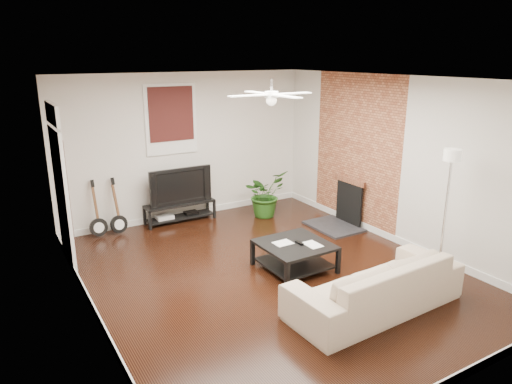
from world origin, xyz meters
TOP-DOWN VIEW (x-y plane):
  - room at (0.00, 0.00)m, footprint 5.01×6.01m
  - brick_accent at (2.49, 1.00)m, footprint 0.02×2.20m
  - fireplace at (2.20, 1.00)m, footprint 0.80×1.10m
  - window_back at (-0.30, 2.97)m, footprint 1.00×0.06m
  - door_left at (-2.46, 1.90)m, footprint 0.08×1.00m
  - tv_stand at (-0.29, 2.78)m, footprint 1.35×0.36m
  - tv at (-0.29, 2.80)m, footprint 1.21×0.16m
  - coffee_table at (0.40, -0.06)m, footprint 0.99×0.99m
  - sofa at (0.60, -1.52)m, footprint 2.38×1.01m
  - floor_lamp at (1.95, -1.42)m, footprint 0.33×0.33m
  - potted_plant at (1.29, 2.23)m, footprint 1.00×0.93m
  - guitar_left at (-1.83, 2.75)m, footprint 0.34×0.26m
  - guitar_right at (-1.48, 2.72)m, footprint 0.36×0.29m
  - ceiling_fan at (0.00, 0.00)m, footprint 1.24×1.24m

SIDE VIEW (x-z plane):
  - tv_stand at x=-0.29m, z-range 0.00..0.38m
  - coffee_table at x=0.40m, z-range 0.00..0.41m
  - sofa at x=0.60m, z-range 0.00..0.69m
  - potted_plant at x=1.29m, z-range 0.00..0.91m
  - fireplace at x=2.20m, z-range 0.00..0.92m
  - guitar_left at x=-1.83m, z-range 0.00..1.02m
  - guitar_right at x=-1.48m, z-range 0.00..1.02m
  - tv at x=-0.29m, z-range 0.38..1.08m
  - floor_lamp at x=1.95m, z-range 0.00..1.92m
  - door_left at x=-2.46m, z-range 0.00..2.50m
  - room at x=0.00m, z-range 0.00..2.80m
  - brick_accent at x=2.49m, z-range 0.00..2.80m
  - window_back at x=-0.30m, z-range 1.30..2.60m
  - ceiling_fan at x=0.00m, z-range 2.44..2.76m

